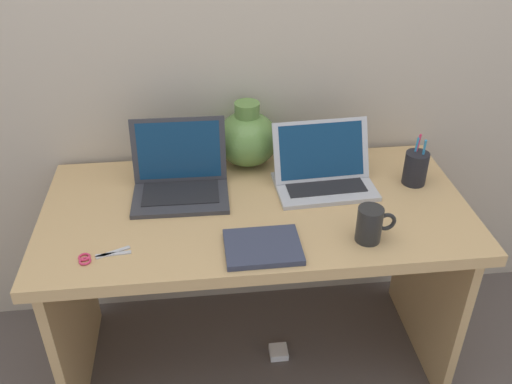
# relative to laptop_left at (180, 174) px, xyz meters

# --- Properties ---
(ground_plane) EXTENTS (6.00, 6.00, 0.00)m
(ground_plane) POSITION_rel_laptop_left_xyz_m (0.24, -0.12, -0.78)
(ground_plane) COLOR #564C47
(back_wall) EXTENTS (4.40, 0.04, 2.40)m
(back_wall) POSITION_rel_laptop_left_xyz_m (0.24, 0.26, 0.42)
(back_wall) COLOR #BCAD99
(back_wall) RESTS_ON ground
(desk) EXTENTS (1.37, 0.67, 0.71)m
(desk) POSITION_rel_laptop_left_xyz_m (0.24, -0.12, -0.22)
(desk) COLOR tan
(desk) RESTS_ON ground
(laptop_left) EXTENTS (0.31, 0.24, 0.23)m
(laptop_left) POSITION_rel_laptop_left_xyz_m (0.00, 0.00, 0.00)
(laptop_left) COLOR #333338
(laptop_left) RESTS_ON desk
(laptop_right) EXTENTS (0.34, 0.24, 0.21)m
(laptop_right) POSITION_rel_laptop_left_xyz_m (0.48, -0.01, -0.01)
(laptop_right) COLOR #B2B2B7
(laptop_right) RESTS_ON desk
(green_vase) EXTENTS (0.22, 0.22, 0.24)m
(green_vase) POSITION_rel_laptop_left_xyz_m (0.24, 0.16, 0.04)
(green_vase) COLOR #5B843D
(green_vase) RESTS_ON desk
(notebook_stack) EXTENTS (0.22, 0.18, 0.02)m
(notebook_stack) POSITION_rel_laptop_left_xyz_m (0.23, -0.35, -0.05)
(notebook_stack) COLOR #33384C
(notebook_stack) RESTS_ON desk
(coffee_mug) EXTENTS (0.12, 0.08, 0.11)m
(coffee_mug) POSITION_rel_laptop_left_xyz_m (0.55, -0.34, -0.01)
(coffee_mug) COLOR black
(coffee_mug) RESTS_ON desk
(pen_cup) EXTENTS (0.08, 0.08, 0.18)m
(pen_cup) POSITION_rel_laptop_left_xyz_m (0.79, -0.04, -0.00)
(pen_cup) COLOR black
(pen_cup) RESTS_ON desk
(scissors) EXTENTS (0.15, 0.08, 0.01)m
(scissors) POSITION_rel_laptop_left_xyz_m (-0.24, -0.33, -0.06)
(scissors) COLOR #B7B7BC
(scissors) RESTS_ON desk
(power_brick) EXTENTS (0.07, 0.07, 0.03)m
(power_brick) POSITION_rel_laptop_left_xyz_m (0.33, -0.13, -0.76)
(power_brick) COLOR white
(power_brick) RESTS_ON ground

